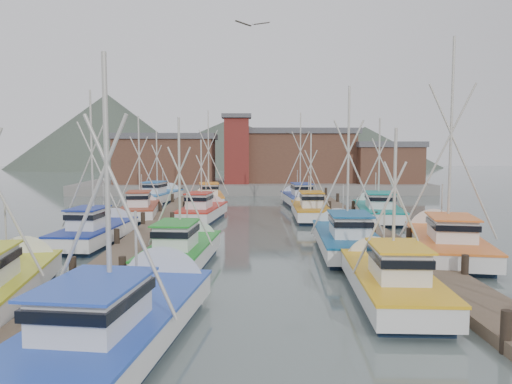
{
  "coord_description": "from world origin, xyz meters",
  "views": [
    {
      "loc": [
        -1.07,
        -28.92,
        5.55
      ],
      "look_at": [
        -0.27,
        4.77,
        2.6
      ],
      "focal_mm": 35.0,
      "sensor_mm": 36.0,
      "label": 1
    }
  ],
  "objects_px": {
    "boat_0": "(123,320)",
    "boat_12": "(209,198)",
    "boat_1": "(388,280)",
    "boat_4": "(184,251)",
    "boat_8": "(204,211)",
    "lookout_tower": "(237,148)"
  },
  "relations": [
    {
      "from": "boat_0",
      "to": "boat_1",
      "type": "bearing_deg",
      "value": 34.0
    },
    {
      "from": "lookout_tower",
      "to": "boat_0",
      "type": "height_order",
      "value": "lookout_tower"
    },
    {
      "from": "lookout_tower",
      "to": "boat_12",
      "type": "xyz_separation_m",
      "value": [
        -2.59,
        -12.86,
        -4.87
      ]
    },
    {
      "from": "boat_0",
      "to": "boat_12",
      "type": "bearing_deg",
      "value": 98.77
    },
    {
      "from": "boat_0",
      "to": "boat_12",
      "type": "xyz_separation_m",
      "value": [
        -0.06,
        35.16,
        0.0
      ]
    },
    {
      "from": "boat_1",
      "to": "boat_0",
      "type": "bearing_deg",
      "value": -150.66
    },
    {
      "from": "lookout_tower",
      "to": "boat_8",
      "type": "height_order",
      "value": "lookout_tower"
    },
    {
      "from": "lookout_tower",
      "to": "boat_8",
      "type": "bearing_deg",
      "value": -95.44
    },
    {
      "from": "boat_0",
      "to": "boat_8",
      "type": "bearing_deg",
      "value": 97.97
    },
    {
      "from": "boat_0",
      "to": "boat_12",
      "type": "height_order",
      "value": "boat_12"
    },
    {
      "from": "boat_0",
      "to": "boat_4",
      "type": "relative_size",
      "value": 1.26
    },
    {
      "from": "boat_1",
      "to": "boat_12",
      "type": "distance_m",
      "value": 32.24
    },
    {
      "from": "boat_1",
      "to": "boat_8",
      "type": "height_order",
      "value": "boat_1"
    },
    {
      "from": "boat_12",
      "to": "boat_8",
      "type": "bearing_deg",
      "value": -93.99
    },
    {
      "from": "boat_4",
      "to": "boat_8",
      "type": "distance_m",
      "value": 14.94
    },
    {
      "from": "boat_1",
      "to": "boat_4",
      "type": "xyz_separation_m",
      "value": [
        -8.27,
        5.48,
        0.0
      ]
    },
    {
      "from": "lookout_tower",
      "to": "boat_12",
      "type": "relative_size",
      "value": 0.86
    },
    {
      "from": "lookout_tower",
      "to": "boat_4",
      "type": "relative_size",
      "value": 1.0
    },
    {
      "from": "lookout_tower",
      "to": "boat_1",
      "type": "relative_size",
      "value": 0.98
    },
    {
      "from": "boat_0",
      "to": "boat_4",
      "type": "height_order",
      "value": "boat_0"
    },
    {
      "from": "lookout_tower",
      "to": "boat_1",
      "type": "distance_m",
      "value": 44.57
    },
    {
      "from": "boat_8",
      "to": "lookout_tower",
      "type": "bearing_deg",
      "value": 93.09
    }
  ]
}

